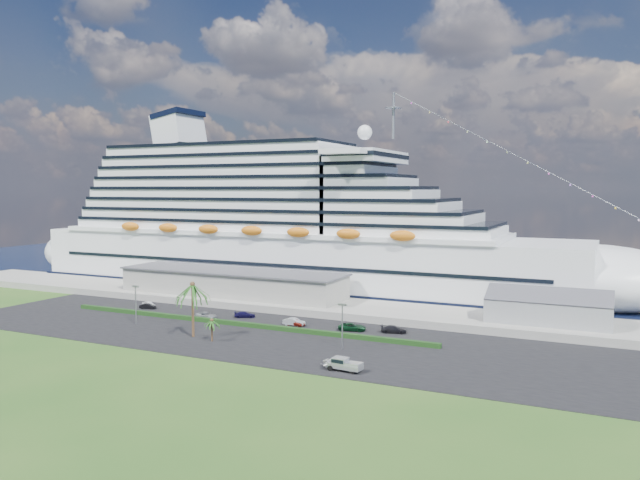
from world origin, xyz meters
The scene contains 22 objects.
ground centered at (0.00, 0.00, 0.00)m, with size 420.00×420.00×0.00m, color #27521B.
asphalt_lot centered at (0.00, 11.00, 0.06)m, with size 140.00×38.00×0.12m, color black.
wharf centered at (0.00, 40.00, 0.90)m, with size 240.00×20.00×1.80m, color gray.
water centered at (0.00, 130.00, 0.01)m, with size 420.00×160.00×0.02m, color black.
cruise_ship centered at (-21.53, 64.00, 16.69)m, with size 191.00×38.00×54.00m.
terminal_building centered at (-25.00, 40.00, 5.01)m, with size 61.00×15.00×6.30m.
port_shed centered at (52.00, 40.00, 4.40)m, with size 24.00×12.31×7.37m.
hedge centered at (-8.00, 16.00, 0.57)m, with size 88.00×1.10×0.90m, color black.
lamp_post_left centered at (-28.00, 8.00, 5.34)m, with size 1.60×0.35×8.27m.
lamp_post_right centered at (20.00, 8.00, 5.34)m, with size 1.60×0.35×8.27m.
palm_tall centered at (-10.00, 4.00, 9.20)m, with size 8.82×8.82×11.13m.
palm_short centered at (-4.50, 2.50, 3.67)m, with size 3.53×3.53×4.56m.
parked_car_0 centered at (-38.22, 23.77, 0.90)m, with size 1.83×4.56×1.55m, color white.
parked_car_1 centered at (-37.19, 22.17, 0.76)m, with size 1.35×3.89×1.28m, color black.
parked_car_2 centered at (-17.83, 19.02, 0.83)m, with size 2.37×5.13×1.43m, color #989DA0.
parked_car_3 centered at (-10.72, 23.74, 0.80)m, with size 1.91×4.71×1.37m, color #15113B.
parked_car_4 centered at (3.41, 21.20, 0.87)m, with size 1.78×4.43×1.51m, color maroon.
parked_car_5 centered at (3.13, 21.23, 0.91)m, with size 1.67×4.79×1.58m, color #B1B4B9.
parked_car_6 centered at (16.06, 22.14, 0.90)m, with size 2.60×5.64×1.57m, color #0D341A.
parked_car_7 centered at (24.33, 23.94, 0.87)m, with size 2.10×5.17×1.50m, color black.
pickup_truck centered at (25.65, -4.31, 1.25)m, with size 5.98×2.53×2.06m.
boat_trailer centered at (24.56, -4.14, 1.20)m, with size 5.83×4.16×1.63m.
Camera 1 is at (64.12, -93.21, 28.95)m, focal length 35.00 mm.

